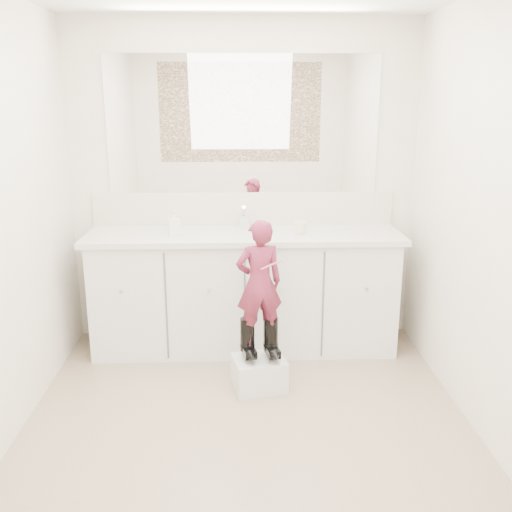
{
  "coord_description": "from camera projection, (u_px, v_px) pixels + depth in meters",
  "views": [
    {
      "loc": [
        -0.05,
        -2.81,
        1.84
      ],
      "look_at": [
        0.07,
        0.64,
        0.87
      ],
      "focal_mm": 40.0,
      "sensor_mm": 36.0,
      "label": 1
    }
  ],
  "objects": [
    {
      "name": "floor",
      "position": [
        248.0,
        437.0,
        3.2
      ],
      "size": [
        3.0,
        3.0,
        0.0
      ],
      "primitive_type": "plane",
      "color": "#7E6752",
      "rests_on": "ground"
    },
    {
      "name": "wall_back",
      "position": [
        243.0,
        184.0,
        4.32
      ],
      "size": [
        2.6,
        0.0,
        2.6
      ],
      "primitive_type": "plane",
      "rotation": [
        1.57,
        0.0,
        0.0
      ],
      "color": "beige",
      "rests_on": "floor"
    },
    {
      "name": "wall_front",
      "position": [
        258.0,
        360.0,
        1.43
      ],
      "size": [
        2.6,
        0.0,
        2.6
      ],
      "primitive_type": "plane",
      "rotation": [
        -1.57,
        0.0,
        0.0
      ],
      "color": "beige",
      "rests_on": "floor"
    },
    {
      "name": "wall_right",
      "position": [
        501.0,
        226.0,
        2.92
      ],
      "size": [
        0.0,
        3.0,
        3.0
      ],
      "primitive_type": "plane",
      "rotation": [
        1.57,
        0.0,
        -1.57
      ],
      "color": "beige",
      "rests_on": "floor"
    },
    {
      "name": "vanity_cabinet",
      "position": [
        244.0,
        293.0,
        4.26
      ],
      "size": [
        2.2,
        0.55,
        0.85
      ],
      "primitive_type": "cube",
      "color": "silver",
      "rests_on": "floor"
    },
    {
      "name": "countertop",
      "position": [
        244.0,
        236.0,
        4.13
      ],
      "size": [
        2.28,
        0.58,
        0.04
      ],
      "primitive_type": "cube",
      "color": "beige",
      "rests_on": "vanity_cabinet"
    },
    {
      "name": "backsplash",
      "position": [
        243.0,
        209.0,
        4.35
      ],
      "size": [
        2.28,
        0.03,
        0.25
      ],
      "primitive_type": "cube",
      "color": "beige",
      "rests_on": "countertop"
    },
    {
      "name": "mirror",
      "position": [
        243.0,
        125.0,
        4.19
      ],
      "size": [
        2.0,
        0.02,
        1.0
      ],
      "primitive_type": "cube",
      "color": "white",
      "rests_on": "wall_back"
    },
    {
      "name": "dot_panel",
      "position": [
        258.0,
        181.0,
        1.32
      ],
      "size": [
        2.0,
        0.01,
        1.2
      ],
      "primitive_type": "cube",
      "color": "#472819",
      "rests_on": "wall_front"
    },
    {
      "name": "faucet",
      "position": [
        244.0,
        221.0,
        4.27
      ],
      "size": [
        0.08,
        0.08,
        0.1
      ],
      "primitive_type": "cylinder",
      "color": "silver",
      "rests_on": "countertop"
    },
    {
      "name": "cup",
      "position": [
        300.0,
        228.0,
        4.08
      ],
      "size": [
        0.11,
        0.11,
        0.09
      ],
      "primitive_type": "imported",
      "rotation": [
        0.0,
        0.0,
        0.1
      ],
      "color": "beige",
      "rests_on": "countertop"
    },
    {
      "name": "soap_bottle",
      "position": [
        174.0,
        223.0,
        4.04
      ],
      "size": [
        0.1,
        0.1,
        0.18
      ],
      "primitive_type": "imported",
      "rotation": [
        0.0,
        0.0,
        0.28
      ],
      "color": "white",
      "rests_on": "countertop"
    },
    {
      "name": "step_stool",
      "position": [
        259.0,
        373.0,
        3.71
      ],
      "size": [
        0.37,
        0.33,
        0.21
      ],
      "primitive_type": "cube",
      "rotation": [
        0.0,
        0.0,
        0.21
      ],
      "color": "silver",
      "rests_on": "floor"
    },
    {
      "name": "boot_left",
      "position": [
        247.0,
        338.0,
        3.66
      ],
      "size": [
        0.13,
        0.2,
        0.27
      ],
      "primitive_type": null,
      "rotation": [
        0.0,
        0.0,
        0.21
      ],
      "color": "black",
      "rests_on": "step_stool"
    },
    {
      "name": "boot_right",
      "position": [
        271.0,
        338.0,
        3.67
      ],
      "size": [
        0.13,
        0.2,
        0.27
      ],
      "primitive_type": null,
      "rotation": [
        0.0,
        0.0,
        0.21
      ],
      "color": "black",
      "rests_on": "step_stool"
    },
    {
      "name": "toddler",
      "position": [
        259.0,
        283.0,
        3.57
      ],
      "size": [
        0.33,
        0.25,
        0.81
      ],
      "primitive_type": "imported",
      "rotation": [
        0.0,
        0.0,
        3.35
      ],
      "color": "#AF355B",
      "rests_on": "step_stool"
    },
    {
      "name": "toothbrush",
      "position": [
        271.0,
        265.0,
        3.45
      ],
      "size": [
        0.14,
        0.04,
        0.06
      ],
      "primitive_type": "cylinder",
      "rotation": [
        0.0,
        1.22,
        0.21
      ],
      "color": "#D15174",
      "rests_on": "toddler"
    }
  ]
}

